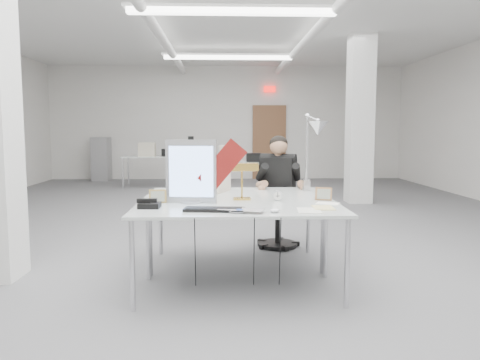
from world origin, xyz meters
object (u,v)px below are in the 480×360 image
(beige_monitor, at_px, (210,176))
(architect_lamp, at_px, (311,151))
(desk_main, at_px, (239,208))
(seated_person, at_px, (278,173))
(office_chair, at_px, (278,202))
(bankers_lamp, at_px, (242,180))
(desk_phone, at_px, (150,205))
(laptop, at_px, (239,212))
(monitor, at_px, (191,171))

(beige_monitor, height_order, architect_lamp, architect_lamp)
(desk_main, relative_size, seated_person, 1.80)
(office_chair, distance_m, bankers_lamp, 1.32)
(desk_phone, bearing_deg, architect_lamp, 30.37)
(seated_person, bearing_deg, desk_phone, -107.98)
(desk_main, bearing_deg, desk_phone, -178.30)
(laptop, bearing_deg, desk_phone, 176.92)
(office_chair, bearing_deg, bankers_lamp, -90.99)
(desk_phone, bearing_deg, laptop, -18.37)
(desk_main, xyz_separation_m, beige_monitor, (-0.28, 1.02, 0.18))
(seated_person, relative_size, beige_monitor, 2.84)
(monitor, height_order, bankers_lamp, monitor)
(office_chair, distance_m, laptop, 1.98)
(monitor, xyz_separation_m, laptop, (0.41, -0.56, -0.27))
(beige_monitor, distance_m, architect_lamp, 1.10)
(bankers_lamp, bearing_deg, desk_main, -99.92)
(laptop, xyz_separation_m, beige_monitor, (-0.27, 1.33, 0.15))
(laptop, distance_m, desk_phone, 0.80)
(office_chair, relative_size, bankers_lamp, 3.03)
(seated_person, xyz_separation_m, monitor, (-0.94, -1.29, 0.14))
(desk_main, relative_size, office_chair, 1.63)
(office_chair, bearing_deg, desk_main, -86.87)
(seated_person, height_order, laptop, seated_person)
(desk_main, xyz_separation_m, monitor, (-0.42, 0.25, 0.30))
(desk_phone, bearing_deg, monitor, 41.50)
(seated_person, height_order, desk_phone, seated_person)
(desk_main, xyz_separation_m, laptop, (-0.01, -0.31, 0.03))
(desk_main, bearing_deg, laptop, -91.22)
(office_chair, xyz_separation_m, laptop, (-0.53, -1.90, 0.22))
(desk_main, xyz_separation_m, bankers_lamp, (0.04, 0.42, 0.19))
(laptop, relative_size, bankers_lamp, 0.99)
(desk_main, bearing_deg, architect_lamp, 45.39)
(office_chair, height_order, seated_person, seated_person)
(monitor, xyz_separation_m, bankers_lamp, (0.46, 0.17, -0.10))
(seated_person, bearing_deg, office_chair, 111.36)
(desk_main, relative_size, architect_lamp, 2.05)
(desk_phone, height_order, architect_lamp, architect_lamp)
(desk_main, distance_m, bankers_lamp, 0.46)
(architect_lamp, bearing_deg, bankers_lamp, -154.30)
(laptop, bearing_deg, architect_lamp, 72.63)
(desk_phone, bearing_deg, seated_person, 53.36)
(bankers_lamp, height_order, desk_phone, bankers_lamp)
(seated_person, bearing_deg, architect_lamp, -51.14)
(office_chair, distance_m, monitor, 1.71)
(architect_lamp, bearing_deg, seated_person, 107.07)
(bankers_lamp, bearing_deg, beige_monitor, 113.96)
(desk_main, bearing_deg, bankers_lamp, 84.17)
(seated_person, xyz_separation_m, bankers_lamp, (-0.48, -1.12, 0.04))
(seated_person, xyz_separation_m, architect_lamp, (0.24, -0.76, 0.29))
(desk_phone, bearing_deg, bankers_lamp, 31.71)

